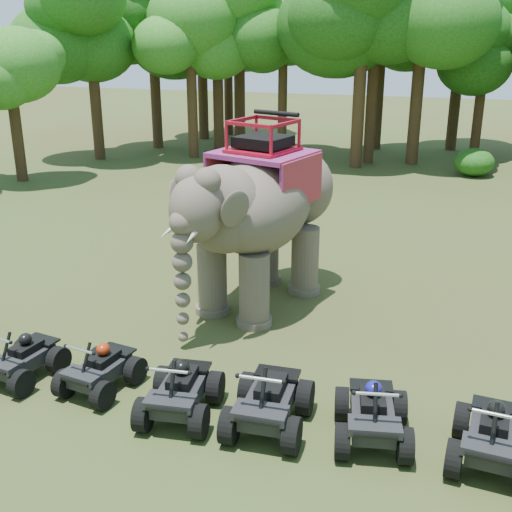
{
  "coord_description": "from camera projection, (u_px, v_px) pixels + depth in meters",
  "views": [
    {
      "loc": [
        3.85,
        -11.73,
        6.79
      ],
      "look_at": [
        0.0,
        1.2,
        1.9
      ],
      "focal_mm": 45.0,
      "sensor_mm": 36.0,
      "label": 1
    }
  ],
  "objects": [
    {
      "name": "elephant",
      "position": [
        260.0,
        213.0,
        15.83
      ],
      "size": [
        4.1,
        6.17,
        4.77
      ],
      "primitive_type": null,
      "rotation": [
        0.0,
        0.0,
        -0.31
      ],
      "color": "brown",
      "rests_on": "ground"
    },
    {
      "name": "tree_29",
      "position": [
        228.0,
        66.0,
        40.34
      ],
      "size": [
        6.01,
        6.01,
        8.59
      ],
      "primitive_type": null,
      "color": "#195114",
      "rests_on": "ground"
    },
    {
      "name": "tree_31",
      "position": [
        459.0,
        59.0,
        35.12
      ],
      "size": [
        6.95,
        6.95,
        9.93
      ],
      "primitive_type": null,
      "color": "#195114",
      "rests_on": "ground"
    },
    {
      "name": "tree_24",
      "position": [
        93.0,
        74.0,
        32.84
      ],
      "size": [
        6.1,
        6.1,
        8.72
      ],
      "primitive_type": null,
      "color": "#195114",
      "rests_on": "ground"
    },
    {
      "name": "atv_4",
      "position": [
        373.0,
        407.0,
        10.92
      ],
      "size": [
        1.54,
        1.93,
        1.29
      ],
      "primitive_type": null,
      "rotation": [
        0.0,
        0.0,
        0.17
      ],
      "color": "black",
      "rests_on": "ground"
    },
    {
      "name": "atv_2",
      "position": [
        180.0,
        384.0,
        11.6
      ],
      "size": [
        1.43,
        1.85,
        1.29
      ],
      "primitive_type": null,
      "rotation": [
        0.0,
        0.0,
        0.1
      ],
      "color": "black",
      "rests_on": "ground"
    },
    {
      "name": "tree_35",
      "position": [
        202.0,
        52.0,
        38.67
      ],
      "size": [
        7.25,
        7.25,
        10.35
      ],
      "primitive_type": null,
      "color": "#195114",
      "rests_on": "ground"
    },
    {
      "name": "tree_30",
      "position": [
        420.0,
        59.0,
        31.36
      ],
      "size": [
        7.22,
        7.22,
        10.31
      ],
      "primitive_type": null,
      "color": "#195114",
      "rests_on": "ground"
    },
    {
      "name": "tree_25",
      "position": [
        192.0,
        82.0,
        33.31
      ],
      "size": [
        5.55,
        5.55,
        7.93
      ],
      "primitive_type": null,
      "color": "#195114",
      "rests_on": "ground"
    },
    {
      "name": "atv_5",
      "position": [
        494.0,
        428.0,
        10.33
      ],
      "size": [
        1.47,
        1.89,
        1.31
      ],
      "primitive_type": null,
      "rotation": [
        0.0,
        0.0,
        -0.11
      ],
      "color": "black",
      "rests_on": "ground"
    },
    {
      "name": "atv_3",
      "position": [
        269.0,
        394.0,
        11.24
      ],
      "size": [
        1.4,
        1.88,
        1.37
      ],
      "primitive_type": null,
      "rotation": [
        0.0,
        0.0,
        0.03
      ],
      "color": "black",
      "rests_on": "ground"
    },
    {
      "name": "tree_23",
      "position": [
        13.0,
        106.0,
        28.4
      ],
      "size": [
        4.72,
        4.72,
        6.74
      ],
      "primitive_type": null,
      "color": "#195114",
      "rests_on": "ground"
    },
    {
      "name": "ground",
      "position": [
        240.0,
        356.0,
        13.91
      ],
      "size": [
        110.0,
        110.0,
        0.0
      ],
      "primitive_type": "plane",
      "color": "#47381E",
      "rests_on": "ground"
    },
    {
      "name": "tree_34",
      "position": [
        240.0,
        65.0,
        36.4
      ],
      "size": [
        6.44,
        6.44,
        9.2
      ],
      "primitive_type": null,
      "color": "#195114",
      "rests_on": "ground"
    },
    {
      "name": "atv_1",
      "position": [
        100.0,
        363.0,
        12.46
      ],
      "size": [
        1.39,
        1.74,
        1.16
      ],
      "primitive_type": null,
      "rotation": [
        0.0,
        0.0,
        -0.17
      ],
      "color": "black",
      "rests_on": "ground"
    },
    {
      "name": "tree_0",
      "position": [
        373.0,
        83.0,
        32.05
      ],
      "size": [
        5.63,
        5.63,
        8.04
      ],
      "primitive_type": null,
      "color": "#195114",
      "rests_on": "ground"
    },
    {
      "name": "atv_0",
      "position": [
        22.0,
        353.0,
        12.86
      ],
      "size": [
        1.4,
        1.74,
        1.16
      ],
      "primitive_type": null,
      "rotation": [
        0.0,
        0.0,
        -0.17
      ],
      "color": "black",
      "rests_on": "ground"
    },
    {
      "name": "tree_28",
      "position": [
        361.0,
        61.0,
        30.59
      ],
      "size": [
        7.2,
        7.2,
        10.28
      ],
      "primitive_type": null,
      "color": "#195114",
      "rests_on": "ground"
    },
    {
      "name": "tree_1",
      "position": [
        481.0,
        91.0,
        33.22
      ],
      "size": [
        4.94,
        4.94,
        7.06
      ],
      "primitive_type": null,
      "color": "#195114",
      "rests_on": "ground"
    },
    {
      "name": "tree_32",
      "position": [
        218.0,
        66.0,
        34.87
      ],
      "size": [
        6.53,
        6.53,
        9.32
      ],
      "primitive_type": null,
      "color": "#195114",
      "rests_on": "ground"
    },
    {
      "name": "tree_39",
      "position": [
        238.0,
        72.0,
        39.71
      ],
      "size": [
        5.56,
        5.56,
        7.94
      ],
      "primitive_type": null,
      "color": "#195114",
      "rests_on": "ground"
    },
    {
      "name": "tree_26",
      "position": [
        283.0,
        92.0,
        34.79
      ],
      "size": [
        4.62,
        4.62,
        6.6
      ],
      "primitive_type": null,
      "color": "#195114",
      "rests_on": "ground"
    },
    {
      "name": "tree_27",
      "position": [
        154.0,
        65.0,
        35.88
      ],
      "size": [
        6.48,
        6.48,
        9.26
      ],
      "primitive_type": null,
      "color": "#195114",
      "rests_on": "ground"
    },
    {
      "name": "tree_36",
      "position": [
        380.0,
        77.0,
        35.78
      ],
      "size": [
        5.64,
        5.64,
        8.06
      ],
      "primitive_type": null,
      "color": "#195114",
      "rests_on": "ground"
    }
  ]
}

